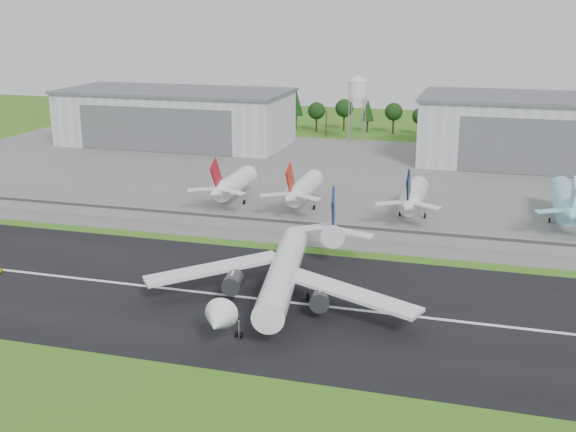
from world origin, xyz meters
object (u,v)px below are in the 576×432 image
(parked_jet_red_a, at_px, (231,185))
(parked_jet_navy, at_px, (413,197))
(main_airliner, at_px, (282,280))
(parked_jet_red_b, at_px, (301,190))
(parked_jet_skyblue, at_px, (566,202))

(parked_jet_red_a, bearing_deg, parked_jet_navy, -0.00)
(main_airliner, height_order, parked_jet_navy, main_airliner)
(parked_jet_red_b, xyz_separation_m, parked_jet_navy, (31.93, -0.00, -0.01))
(parked_jet_red_a, height_order, parked_jet_skyblue, parked_jet_skyblue)
(main_airliner, xyz_separation_m, parked_jet_skyblue, (58.06, 72.05, 1.69))
(main_airliner, bearing_deg, parked_jet_red_a, -71.61)
(parked_jet_red_a, bearing_deg, parked_jet_skyblue, 3.09)
(parked_jet_red_a, height_order, parked_jet_red_b, same)
(main_airliner, distance_m, parked_jet_navy, 69.35)
(main_airliner, relative_size, parked_jet_red_b, 1.89)
(parked_jet_red_a, distance_m, parked_jet_skyblue, 93.78)
(main_airliner, relative_size, parked_jet_skyblue, 1.59)
(main_airliner, bearing_deg, parked_jet_navy, -114.52)
(main_airliner, distance_m, parked_jet_skyblue, 92.54)
(parked_jet_skyblue, bearing_deg, main_airliner, -128.86)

